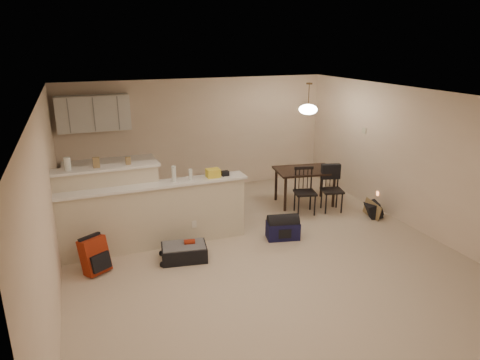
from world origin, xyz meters
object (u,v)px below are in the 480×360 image
dining_chair_far (332,189)px  dining_table (305,174)px  suitcase (184,253)px  pendant_lamp (308,109)px  navy_duffel (283,230)px  dining_chair_near (305,191)px  black_daypack (373,210)px  red_backpack (95,255)px

dining_chair_far → dining_table: bearing=133.8°
suitcase → dining_chair_far: bearing=25.1°
pendant_lamp → navy_duffel: (-1.17, -1.35, -1.84)m
suitcase → dining_chair_near: bearing=29.7°
dining_chair_near → navy_duffel: dining_chair_near is taller
dining_chair_near → suitcase: bearing=-146.1°
dining_chair_far → suitcase: 3.40m
suitcase → black_daypack: black_daypack is taller
dining_chair_far → red_backpack: bearing=-155.5°
red_backpack → black_daypack: 5.17m
pendant_lamp → dining_chair_far: 1.66m
dining_chair_near → suitcase: 2.89m
pendant_lamp → suitcase: size_ratio=0.90×
pendant_lamp → black_daypack: pendant_lamp is taller
pendant_lamp → red_backpack: (-4.26, -1.36, -1.72)m
dining_chair_near → suitcase: dining_chair_near is taller
black_daypack → red_backpack: bearing=111.0°
pendant_lamp → suitcase: pendant_lamp is taller
suitcase → pendant_lamp: bearing=36.0°
dining_table → red_backpack: size_ratio=2.43×
navy_duffel → dining_chair_far: bearing=40.8°
suitcase → navy_duffel: bearing=13.4°
dining_chair_near → dining_chair_far: 0.57m
dining_table → black_daypack: dining_table is taller
dining_table → pendant_lamp: (-0.00, -0.00, 1.33)m
dining_table → dining_chair_far: bearing=-51.6°
navy_duffel → dining_table: bearing=61.8°
dining_table → dining_chair_far: 0.67m
pendant_lamp → dining_chair_far: bearing=-60.7°
dining_table → pendant_lamp: pendant_lamp is taller
dining_chair_near → red_backpack: dining_chair_near is taller
pendant_lamp → navy_duffel: size_ratio=1.12×
red_backpack → navy_duffel: bearing=-29.8°
dining_table → pendant_lamp: 1.33m
dining_table → dining_chair_near: (-0.25, -0.48, -0.20)m
dining_chair_near → dining_table: bearing=75.7°
dining_chair_far → red_backpack: (-4.57, -0.80, -0.19)m
pendant_lamp → dining_chair_far: (0.31, -0.56, -1.53)m
red_backpack → black_daypack: bearing=-27.4°
dining_chair_far → pendant_lamp: bearing=133.8°
red_backpack → dining_table: bearing=-12.3°
pendant_lamp → black_daypack: bearing=-51.5°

